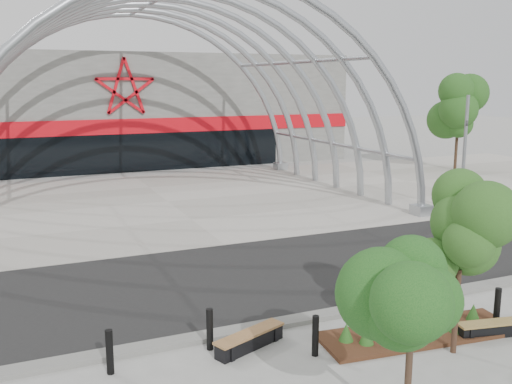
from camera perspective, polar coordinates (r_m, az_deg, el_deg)
name	(u,v)px	position (r m, az deg, el deg)	size (l,w,h in m)	color
ground	(315,314)	(15.58, 5.93, -12.08)	(140.00, 140.00, 0.00)	gray
road	(262,274)	(18.50, 0.62, -8.18)	(140.00, 7.00, 0.02)	black
forecourt	(168,202)	(29.48, -8.83, -0.97)	(60.00, 17.00, 0.04)	#A39E94
kerb	(320,316)	(15.35, 6.40, -12.20)	(60.00, 0.50, 0.12)	slate
arena_building	(108,108)	(46.51, -14.58, 8.12)	(34.00, 15.24, 8.00)	#63625E
vault_canopy	(168,202)	(29.48, -8.83, -0.97)	(20.80, 15.80, 20.36)	#A0A5AB
planting_bed	(416,330)	(14.82, 15.69, -13.18)	(5.09, 2.01, 0.53)	#321810
signal_pole	(464,152)	(28.27, 20.12, 3.80)	(0.38, 0.76, 5.46)	gray
street_tree_0	(413,283)	(10.00, 15.47, -8.81)	(1.69, 1.69, 3.86)	#322119
street_tree_1	(461,235)	(13.33, 19.85, -4.06)	(1.64, 1.64, 3.87)	black
bench_0	(250,340)	(13.64, -0.63, -14.62)	(1.94, 1.10, 0.40)	black
bench_1	(492,329)	(15.34, 22.52, -12.56)	(1.81, 0.71, 0.37)	black
bollard_0	(110,352)	(12.84, -14.43, -15.24)	(0.16, 0.16, 0.99)	black
bollard_1	(210,329)	(13.51, -4.64, -13.52)	(0.16, 0.16, 0.99)	black
bollard_2	(315,336)	(13.27, 5.96, -14.11)	(0.15, 0.15, 0.95)	black
bollard_3	(374,312)	(14.72, 11.68, -11.65)	(0.15, 0.15, 0.96)	black
bollard_4	(497,307)	(15.84, 22.97, -10.57)	(0.16, 0.16, 1.01)	black
bg_tree_1	(459,108)	(41.46, 19.63, 7.88)	(2.70, 2.70, 5.91)	black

